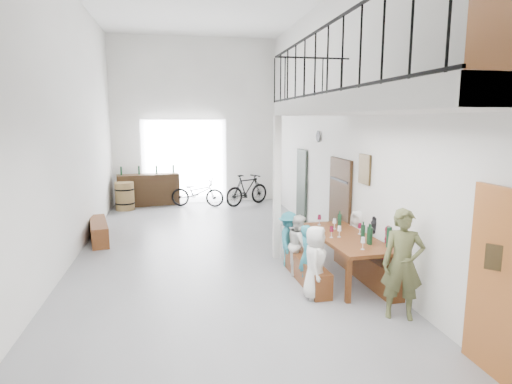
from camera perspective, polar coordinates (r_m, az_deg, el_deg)
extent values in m
plane|color=slate|center=(9.14, -5.97, -8.25)|extent=(12.00, 12.00, 0.00)
plane|color=white|center=(14.69, -8.09, 9.32)|extent=(5.50, 0.00, 5.50)
plane|color=white|center=(2.76, 3.34, 8.76)|extent=(5.50, 0.00, 5.50)
plane|color=white|center=(8.93, -24.38, 8.48)|extent=(0.00, 12.00, 12.00)
plane|color=white|center=(9.33, 11.04, 9.16)|extent=(0.00, 12.00, 12.00)
cube|color=white|center=(14.69, -9.52, 4.01)|extent=(2.80, 0.08, 2.80)
cube|color=#954F1F|center=(5.35, 29.80, -10.71)|extent=(0.06, 0.95, 2.10)
cube|color=#331D0D|center=(9.20, 11.08, -1.82)|extent=(0.06, 1.10, 2.00)
cube|color=#2A342C|center=(11.81, 6.10, 0.80)|extent=(0.06, 0.80, 2.00)
cube|color=#3F3019|center=(8.08, 14.28, 2.96)|extent=(0.04, 0.45, 0.55)
cylinder|color=white|center=(10.45, 8.34, 7.34)|extent=(0.04, 0.28, 0.28)
cube|color=silver|center=(6.10, 15.64, 11.21)|extent=(1.50, 5.60, 0.25)
cube|color=black|center=(5.93, 9.29, 21.04)|extent=(0.03, 5.60, 0.03)
cube|color=black|center=(5.82, 9.07, 13.01)|extent=(0.03, 5.60, 0.03)
cube|color=black|center=(8.76, 7.57, 17.31)|extent=(1.50, 0.03, 0.03)
cube|color=silver|center=(8.57, 2.81, 0.48)|extent=(0.14, 0.14, 2.88)
cube|color=brown|center=(7.67, 11.81, -5.97)|extent=(1.01, 2.22, 0.06)
cube|color=brown|center=(6.84, 12.22, -11.42)|extent=(0.08, 0.08, 0.73)
cube|color=brown|center=(7.18, 17.70, -10.63)|extent=(0.08, 0.08, 0.73)
cube|color=brown|center=(8.47, 6.68, -7.13)|extent=(0.08, 0.08, 0.73)
cube|color=brown|center=(8.75, 11.32, -6.71)|extent=(0.08, 0.08, 0.73)
cube|color=brown|center=(7.65, 6.62, -10.20)|extent=(0.34, 1.83, 0.42)
cube|color=brown|center=(7.91, 14.39, -9.50)|extent=(0.36, 2.14, 0.49)
cylinder|color=black|center=(7.20, 15.02, -5.44)|extent=(0.07, 0.07, 0.35)
cylinder|color=black|center=(7.25, 14.86, -5.33)|extent=(0.07, 0.07, 0.35)
cylinder|color=black|center=(8.09, 11.07, -3.64)|extent=(0.07, 0.07, 0.35)
cylinder|color=black|center=(7.35, 14.07, -5.09)|extent=(0.07, 0.07, 0.35)
cube|color=brown|center=(10.68, -20.23, -4.90)|extent=(0.69, 1.68, 0.46)
cylinder|color=brown|center=(14.00, -17.10, -0.53)|extent=(0.58, 0.58, 0.88)
cylinder|color=black|center=(14.04, -17.05, -1.41)|extent=(0.60, 0.60, 0.05)
cylinder|color=black|center=(13.96, -17.14, 0.36)|extent=(0.60, 0.60, 0.05)
cube|color=#331D0D|center=(14.54, -14.12, 0.29)|extent=(2.03, 0.85, 1.04)
cylinder|color=black|center=(14.40, -17.53, 2.70)|extent=(0.06, 0.06, 0.28)
cylinder|color=black|center=(14.44, -15.33, 2.82)|extent=(0.06, 0.06, 0.28)
cylinder|color=black|center=(14.48, -13.13, 2.93)|extent=(0.06, 0.06, 0.28)
cylinder|color=black|center=(14.57, -10.97, 3.05)|extent=(0.06, 0.06, 0.28)
imported|color=white|center=(6.86, 7.91, -9.27)|extent=(0.56, 0.67, 1.17)
imported|color=teal|center=(7.34, 6.80, -8.42)|extent=(0.28, 0.40, 1.06)
imported|color=white|center=(7.90, 5.80, -6.96)|extent=(0.56, 0.63, 1.09)
imported|color=teal|center=(8.29, 4.37, -6.25)|extent=(0.63, 0.79, 1.06)
imported|color=maroon|center=(7.54, 17.28, -8.23)|extent=(0.38, 0.67, 1.08)
imported|color=black|center=(8.01, 15.92, -6.90)|extent=(0.40, 1.07, 1.14)
imported|color=white|center=(8.49, 13.36, -6.02)|extent=(0.53, 0.63, 1.09)
imported|color=#50532F|center=(6.42, 18.97, -9.10)|extent=(0.68, 0.57, 1.58)
imported|color=#1F5522|center=(10.12, 7.74, -5.24)|extent=(0.44, 0.40, 0.44)
imported|color=black|center=(14.03, -7.82, -0.09)|extent=(1.84, 1.09, 0.91)
imported|color=black|center=(14.12, -1.21, 0.30)|extent=(1.74, 1.27, 1.03)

